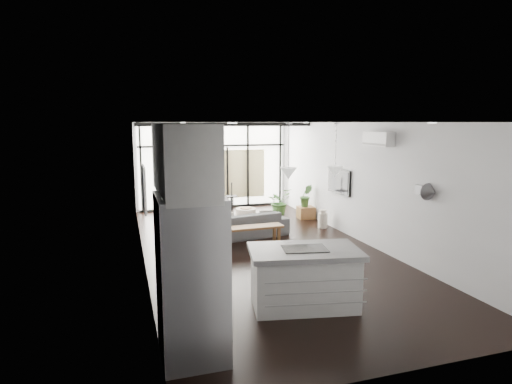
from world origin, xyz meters
TOP-DOWN VIEW (x-y plane):
  - floor at (0.00, 0.00)m, footprint 5.00×10.00m
  - ceiling at (0.00, 0.00)m, footprint 5.00×10.00m
  - wall_left at (-2.50, 0.00)m, footprint 0.02×10.00m
  - wall_right at (2.50, 0.00)m, footprint 0.02×10.00m
  - wall_back at (0.00, 5.00)m, footprint 5.00×0.02m
  - wall_front at (0.00, -5.00)m, footprint 5.00×0.02m
  - glazing at (0.00, 4.88)m, footprint 5.00×0.20m
  - skylight at (0.00, 4.00)m, footprint 4.70×1.90m
  - neighbour_building at (0.00, 4.95)m, footprint 3.50×0.02m
  - island at (-0.27, -3.02)m, footprint 1.82×1.28m
  - cooktop at (-0.27, -3.02)m, footprint 0.74×0.56m
  - fridge at (-2.12, -3.89)m, footprint 0.76×0.95m
  - appliance_column at (-2.10, -3.05)m, footprint 0.58×0.61m
  - upper_cabinets at (-2.12, -3.50)m, footprint 0.62×1.75m
  - pendant_left at (-0.40, -2.65)m, footprint 0.26×0.26m
  - pendant_right at (0.40, -2.65)m, footprint 0.26×0.26m
  - sofa at (-0.01, 1.15)m, footprint 2.17×0.96m
  - console_bench at (-0.16, 0.23)m, footprint 1.51×0.42m
  - pouf at (0.35, 2.37)m, footprint 0.70×0.70m
  - crate at (2.25, 2.57)m, footprint 0.50×0.50m
  - plant_tall at (1.69, 3.31)m, footprint 1.01×1.05m
  - plant_crate at (2.25, 2.57)m, footprint 0.50×0.73m
  - milk_can at (2.22, 1.39)m, footprint 0.27×0.27m
  - bistro_set at (-0.08, 4.26)m, footprint 1.75×0.97m
  - tv at (2.46, 1.00)m, footprint 0.05×1.10m
  - ac_unit at (2.38, -0.80)m, footprint 0.22×0.90m
  - framed_art at (-2.47, -0.50)m, footprint 0.04×0.70m

SIDE VIEW (x-z plane):
  - floor at x=0.00m, z-range 0.00..0.00m
  - crate at x=2.25m, z-range 0.00..0.35m
  - pouf at x=0.35m, z-range 0.00..0.45m
  - console_bench at x=-0.16m, z-range 0.00..0.48m
  - milk_can at x=2.22m, z-range 0.00..0.50m
  - plant_tall at x=1.69m, z-range 0.00..0.63m
  - bistro_set at x=-0.08m, z-range 0.00..0.79m
  - sofa at x=-0.01m, z-range 0.00..0.82m
  - island at x=-0.27m, z-range 0.00..0.91m
  - plant_crate at x=2.25m, z-range 0.35..0.64m
  - cooktop at x=-0.27m, z-range 0.91..0.92m
  - fridge at x=-2.12m, z-range 0.00..1.97m
  - neighbour_building at x=0.00m, z-range 0.30..1.90m
  - appliance_column at x=-2.10m, z-range 0.00..2.24m
  - tv at x=2.46m, z-range 0.98..1.62m
  - wall_left at x=-2.50m, z-range 0.00..2.80m
  - wall_right at x=2.50m, z-range 0.00..2.80m
  - wall_back at x=0.00m, z-range 0.00..2.80m
  - wall_front at x=0.00m, z-range 0.00..2.80m
  - glazing at x=0.00m, z-range 0.00..2.80m
  - framed_art at x=-2.47m, z-range 1.10..2.00m
  - pendant_left at x=-0.40m, z-range 1.93..2.11m
  - pendant_right at x=0.40m, z-range 1.93..2.11m
  - upper_cabinets at x=-2.12m, z-range 1.92..2.78m
  - ac_unit at x=2.38m, z-range 2.30..2.60m
  - skylight at x=0.00m, z-range 2.74..2.80m
  - ceiling at x=0.00m, z-range 2.80..2.80m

